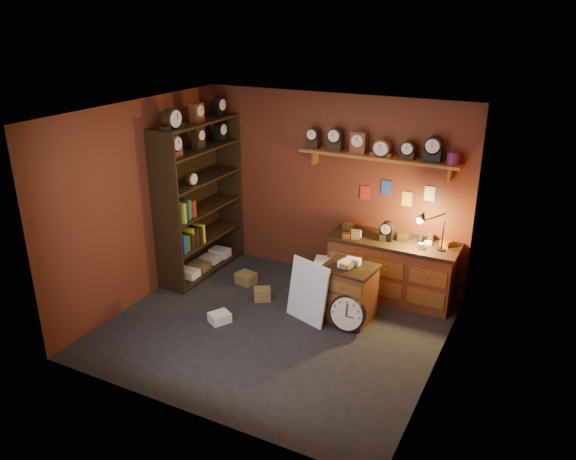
% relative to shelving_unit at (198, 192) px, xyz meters
% --- Properties ---
extents(floor, '(4.00, 4.00, 0.00)m').
position_rel_shelving_unit_xyz_m(floor, '(1.79, -0.98, -1.25)').
color(floor, black).
rests_on(floor, ground).
extents(room_shell, '(4.02, 3.62, 2.71)m').
position_rel_shelving_unit_xyz_m(room_shell, '(1.84, -0.87, 0.47)').
color(room_shell, '#622817').
rests_on(room_shell, ground).
extents(shelving_unit, '(0.47, 1.60, 2.58)m').
position_rel_shelving_unit_xyz_m(shelving_unit, '(0.00, 0.00, 0.00)').
color(shelving_unit, black).
rests_on(shelving_unit, ground).
extents(workbench, '(1.75, 0.66, 1.36)m').
position_rel_shelving_unit_xyz_m(workbench, '(2.84, 0.49, -0.78)').
color(workbench, brown).
rests_on(workbench, ground).
extents(low_cabinet, '(0.69, 0.60, 0.82)m').
position_rel_shelving_unit_xyz_m(low_cabinet, '(2.53, -0.33, -0.85)').
color(low_cabinet, brown).
rests_on(low_cabinet, ground).
extents(big_round_clock, '(0.48, 0.16, 0.48)m').
position_rel_shelving_unit_xyz_m(big_round_clock, '(2.63, -0.61, -1.02)').
color(big_round_clock, black).
rests_on(big_round_clock, ground).
extents(white_panel, '(0.63, 0.36, 0.81)m').
position_rel_shelving_unit_xyz_m(white_panel, '(2.08, -0.60, -1.25)').
color(white_panel, silver).
rests_on(white_panel, ground).
extents(mini_fridge, '(0.64, 0.66, 0.55)m').
position_rel_shelving_unit_xyz_m(mini_fridge, '(2.15, 0.02, -0.98)').
color(mini_fridge, silver).
rests_on(mini_fridge, ground).
extents(floor_box_a, '(0.31, 0.27, 0.16)m').
position_rel_shelving_unit_xyz_m(floor_box_a, '(0.84, -0.08, -1.17)').
color(floor_box_a, olive).
rests_on(floor_box_a, ground).
extents(floor_box_b, '(0.31, 0.32, 0.13)m').
position_rel_shelving_unit_xyz_m(floor_box_b, '(1.10, -1.18, -1.19)').
color(floor_box_b, white).
rests_on(floor_box_b, ground).
extents(floor_box_c, '(0.29, 0.28, 0.17)m').
position_rel_shelving_unit_xyz_m(floor_box_c, '(1.30, -0.41, -1.17)').
color(floor_box_c, olive).
rests_on(floor_box_c, ground).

